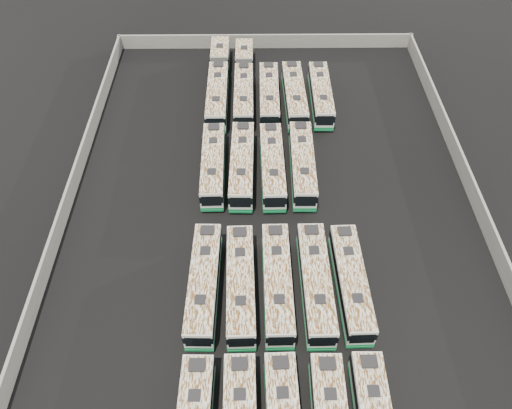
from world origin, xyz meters
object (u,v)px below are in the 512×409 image
(bus_midback_right, at_px, (302,164))
(bus_back_center, at_px, (269,95))
(bus_back_left, at_px, (244,82))
(bus_back_far_right, at_px, (321,95))
(bus_midfront_right, at_px, (316,283))
(bus_midback_left, at_px, (242,165))
(bus_midback_center, at_px, (272,166))
(bus_midfront_left, at_px, (241,284))
(bus_back_right, at_px, (294,95))
(bus_midfront_far_right, at_px, (351,282))
(bus_midfront_center, at_px, (277,283))
(bus_back_far_left, at_px, (218,82))
(bus_midfront_far_left, at_px, (204,283))
(bus_midback_far_left, at_px, (213,165))

(bus_midback_right, height_order, bus_back_center, bus_midback_right)
(bus_back_left, bearing_deg, bus_back_far_right, -16.22)
(bus_midfront_right, relative_size, bus_midback_left, 0.99)
(bus_midback_left, xyz_separation_m, bus_midback_center, (3.48, -0.11, -0.03))
(bus_back_left, bearing_deg, bus_back_center, -42.12)
(bus_midfront_left, distance_m, bus_back_right, 30.38)
(bus_midfront_right, bearing_deg, bus_midback_left, 112.84)
(bus_midfront_far_right, height_order, bus_midback_center, bus_midback_center)
(bus_back_center, bearing_deg, bus_midfront_center, -89.56)
(bus_midfront_right, distance_m, bus_back_far_left, 34.32)
(bus_midfront_far_left, bearing_deg, bus_midback_far_left, 91.08)
(bus_midfront_right, xyz_separation_m, bus_back_far_left, (-10.38, 32.71, 0.01))
(bus_midfront_left, distance_m, bus_back_left, 32.74)
(bus_back_far_left, relative_size, bus_back_left, 1.04)
(bus_midfront_left, relative_size, bus_midfront_far_right, 1.02)
(bus_midfront_far_left, height_order, bus_midback_far_left, bus_midfront_far_left)
(bus_midfront_center, height_order, bus_back_far_right, bus_midfront_center)
(bus_midfront_right, height_order, bus_midback_center, bus_midfront_right)
(bus_midfront_center, height_order, bus_midback_right, bus_midback_right)
(bus_midfront_far_right, relative_size, bus_midback_center, 0.98)
(bus_midback_left, relative_size, bus_back_right, 1.01)
(bus_back_far_left, distance_m, bus_back_left, 3.50)
(bus_back_far_left, distance_m, bus_back_far_right, 14.08)
(bus_midback_right, height_order, bus_back_left, bus_midback_right)
(bus_midback_center, xyz_separation_m, bus_back_far_left, (-6.87, 16.77, 0.03))
(bus_midfront_center, bearing_deg, bus_back_left, 95.35)
(bus_midback_left, relative_size, bus_back_far_left, 0.64)
(bus_midback_left, height_order, bus_back_left, bus_midback_left)
(bus_midfront_right, bearing_deg, bus_midfront_far_right, 0.32)
(bus_midback_far_left, bearing_deg, bus_midfront_far_right, -50.78)
(bus_midback_right, bearing_deg, bus_back_far_left, 122.78)
(bus_midfront_left, distance_m, bus_midfront_far_right, 10.28)
(bus_back_center, bearing_deg, bus_back_far_left, 156.17)
(bus_midfront_center, bearing_deg, bus_midback_left, 101.63)
(bus_back_left, height_order, bus_back_center, bus_back_center)
(bus_midback_far_left, distance_m, bus_back_far_right, 19.23)
(bus_midfront_center, relative_size, bus_midfront_far_right, 1.02)
(bus_midfront_far_left, xyz_separation_m, bus_back_far_right, (13.74, 29.60, -0.05))
(bus_midfront_far_left, relative_size, bus_midback_right, 1.00)
(bus_midback_far_left, relative_size, bus_midback_right, 0.98)
(bus_midfront_center, relative_size, bus_back_right, 0.99)
(bus_midfront_left, bearing_deg, bus_midback_center, 76.52)
(bus_midback_right, bearing_deg, bus_midback_far_left, -179.24)
(bus_midfront_center, bearing_deg, bus_midfront_far_right, -0.33)
(bus_midback_far_left, height_order, bus_back_right, bus_back_right)
(bus_midfront_far_left, distance_m, bus_midfront_center, 6.82)
(bus_midback_far_left, relative_size, bus_midback_left, 0.97)
(bus_back_right, bearing_deg, bus_midback_center, -105.27)
(bus_midfront_far_right, relative_size, bus_back_left, 0.65)
(bus_midfront_left, height_order, bus_midback_left, bus_midback_left)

